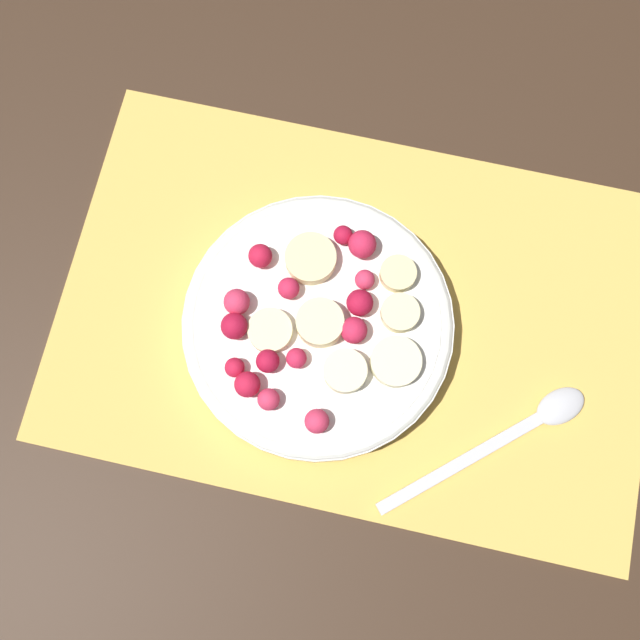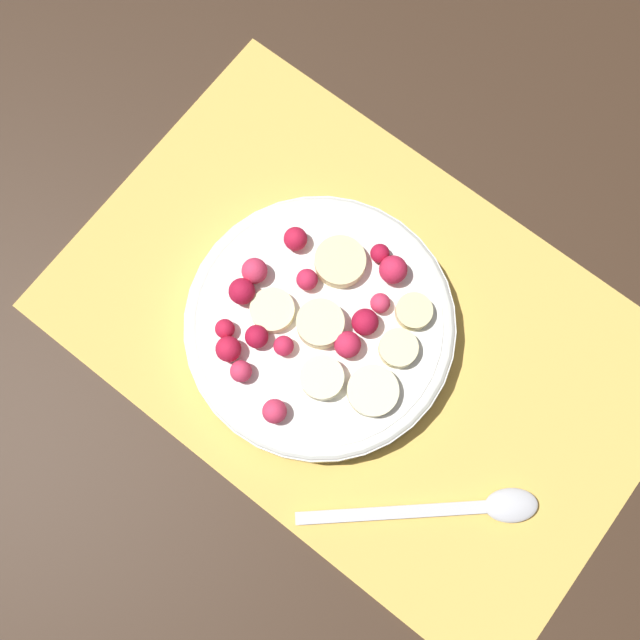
{
  "view_description": "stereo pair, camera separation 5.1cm",
  "coord_description": "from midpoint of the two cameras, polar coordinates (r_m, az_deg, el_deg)",
  "views": [
    {
      "loc": [
        0.0,
        0.13,
        0.53
      ],
      "look_at": [
        0.03,
        0.02,
        0.04
      ],
      "focal_mm": 40.0,
      "sensor_mm": 36.0,
      "label": 1
    },
    {
      "loc": [
        -0.04,
        0.11,
        0.53
      ],
      "look_at": [
        0.03,
        0.02,
        0.04
      ],
      "focal_mm": 40.0,
      "sensor_mm": 36.0,
      "label": 2
    }
  ],
  "objects": [
    {
      "name": "placemat",
      "position": [
        0.54,
        6.0,
        -1.62
      ],
      "size": [
        0.45,
        0.29,
        0.01
      ],
      "color": "#E0B251",
      "rests_on": "ground_plane"
    },
    {
      "name": "ground_plane",
      "position": [
        0.55,
        5.97,
        -1.68
      ],
      "size": [
        3.0,
        3.0,
        0.0
      ],
      "primitive_type": "plane",
      "color": "#382619"
    },
    {
      "name": "fruit_bowl",
      "position": [
        0.52,
        2.74,
        -0.98
      ],
      "size": [
        0.2,
        0.2,
        0.05
      ],
      "color": "silver",
      "rests_on": "placemat"
    },
    {
      "name": "spoon",
      "position": [
        0.54,
        14.1,
        -14.98
      ],
      "size": [
        0.14,
        0.13,
        0.01
      ],
      "rotation": [
        0.0,
        0.0,
        3.86
      ],
      "color": "silver",
      "rests_on": "placemat"
    }
  ]
}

